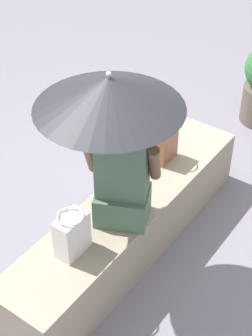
{
  "coord_description": "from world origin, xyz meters",
  "views": [
    {
      "loc": [
        -2.24,
        -1.57,
        2.92
      ],
      "look_at": [
        -0.08,
        -0.03,
        0.82
      ],
      "focal_mm": 56.69,
      "sensor_mm": 36.0,
      "label": 1
    }
  ],
  "objects_px": {
    "handbag_black": "(72,234)",
    "tote_bag_canvas": "(165,144)",
    "person_seated": "(122,172)",
    "parasol": "(109,93)"
  },
  "relations": [
    {
      "from": "handbag_black",
      "to": "tote_bag_canvas",
      "type": "distance_m",
      "value": 1.12
    },
    {
      "from": "person_seated",
      "to": "handbag_black",
      "type": "distance_m",
      "value": 0.49
    },
    {
      "from": "tote_bag_canvas",
      "to": "person_seated",
      "type": "bearing_deg",
      "value": -170.7
    },
    {
      "from": "person_seated",
      "to": "parasol",
      "type": "xyz_separation_m",
      "value": [
        -0.07,
        0.03,
        0.59
      ]
    },
    {
      "from": "handbag_black",
      "to": "tote_bag_canvas",
      "type": "relative_size",
      "value": 1.02
    },
    {
      "from": "parasol",
      "to": "tote_bag_canvas",
      "type": "bearing_deg",
      "value": 5.93
    },
    {
      "from": "person_seated",
      "to": "parasol",
      "type": "distance_m",
      "value": 0.59
    },
    {
      "from": "handbag_black",
      "to": "tote_bag_canvas",
      "type": "height_order",
      "value": "handbag_black"
    },
    {
      "from": "parasol",
      "to": "handbag_black",
      "type": "height_order",
      "value": "parasol"
    },
    {
      "from": "person_seated",
      "to": "parasol",
      "type": "bearing_deg",
      "value": 154.5
    }
  ]
}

